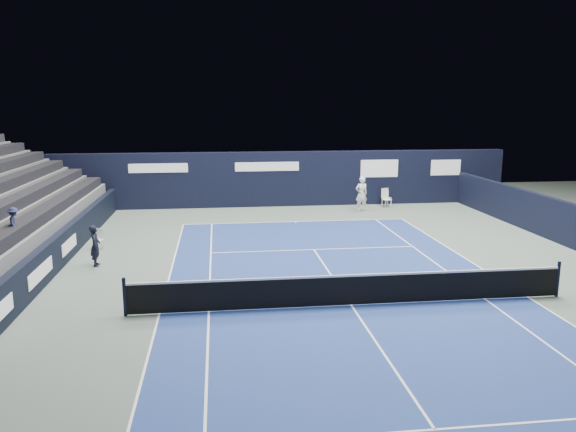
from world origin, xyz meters
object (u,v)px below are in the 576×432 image
Objects in this scene: folding_chair_back_a at (386,198)px; tennis_net at (352,289)px; folding_chair_back_b at (386,196)px; tennis_player at (361,194)px; line_judge_chair at (99,237)px.

tennis_net is (-5.68, -15.27, -0.03)m from folding_chair_back_a.
folding_chair_back_b is 0.53× the size of tennis_player.
folding_chair_back_a is at bearing -118.83° from folding_chair_back_b.
folding_chair_back_b is 1.22× the size of line_judge_chair.
folding_chair_back_a is 0.51× the size of tennis_player.
folding_chair_back_a is 1.96m from tennis_player.
line_judge_chair is 11.52m from tennis_net.
folding_chair_back_b is at bearing 51.22° from line_judge_chair.
tennis_player is (-1.79, -1.39, 0.38)m from folding_chair_back_b.
tennis_net reaches higher than folding_chair_back_b.
folding_chair_back_b is at bearing 69.80° from tennis_net.
tennis_player reaches higher than folding_chair_back_b.
line_judge_chair is at bearing -169.16° from folding_chair_back_a.
tennis_player is at bearing -158.19° from folding_chair_back_b.
tennis_net reaches higher than folding_chair_back_a.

